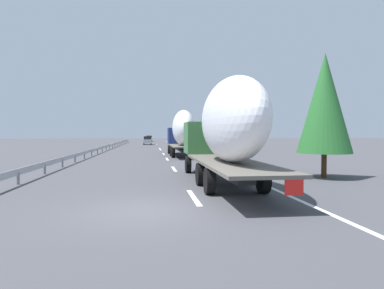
{
  "coord_description": "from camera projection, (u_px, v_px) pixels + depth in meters",
  "views": [
    {
      "loc": [
        -10.54,
        -0.15,
        2.4
      ],
      "look_at": [
        19.46,
        -3.93,
        1.43
      ],
      "focal_mm": 31.62,
      "sensor_mm": 36.0,
      "label": 1
    }
  ],
  "objects": [
    {
      "name": "lane_stripe_7",
      "position": [
        156.0,
        143.0,
        84.7
      ],
      "size": [
        3.2,
        0.2,
        0.01
      ],
      "primitive_type": "cube",
      "color": "white",
      "rests_on": "ground_plane"
    },
    {
      "name": "lane_stripe_4",
      "position": [
        161.0,
        150.0,
        50.73
      ],
      "size": [
        3.2,
        0.2,
        0.01
      ],
      "primitive_type": "cube",
      "color": "white",
      "rests_on": "ground_plane"
    },
    {
      "name": "lane_stripe_0",
      "position": [
        194.0,
        197.0,
        12.72
      ],
      "size": [
        3.2,
        0.2,
        0.01
      ],
      "primitive_type": "cube",
      "color": "white",
      "rests_on": "ground_plane"
    },
    {
      "name": "lane_stripe_3",
      "position": [
        164.0,
        154.0,
        39.99
      ],
      "size": [
        3.2,
        0.2,
        0.01
      ],
      "primitive_type": "cube",
      "color": "white",
      "rests_on": "ground_plane"
    },
    {
      "name": "tree_1",
      "position": [
        205.0,
        122.0,
        62.6
      ],
      "size": [
        3.69,
        3.69,
        7.37
      ],
      "color": "#472D19",
      "rests_on": "ground_plane"
    },
    {
      "name": "tree_3",
      "position": [
        325.0,
        103.0,
        18.34
      ],
      "size": [
        2.92,
        2.92,
        6.78
      ],
      "color": "#472D19",
      "rests_on": "ground_plane"
    },
    {
      "name": "edge_line_right",
      "position": [
        182.0,
        148.0,
        55.82
      ],
      "size": [
        110.0,
        0.2,
        0.01
      ],
      "primitive_type": "cube",
      "color": "white",
      "rests_on": "ground_plane"
    },
    {
      "name": "truck_lead",
      "position": [
        182.0,
        131.0,
        35.73
      ],
      "size": [
        12.86,
        2.55,
        4.81
      ],
      "color": "navy",
      "rests_on": "ground_plane"
    },
    {
      "name": "tree_5",
      "position": [
        234.0,
        127.0,
        46.28
      ],
      "size": [
        3.75,
        3.75,
        5.17
      ],
      "color": "#472D19",
      "rests_on": "ground_plane"
    },
    {
      "name": "car_silver_hatch",
      "position": [
        147.0,
        140.0,
        74.17
      ],
      "size": [
        4.51,
        1.77,
        1.83
      ],
      "color": "#ADB2B7",
      "rests_on": "ground_plane"
    },
    {
      "name": "lane_stripe_1",
      "position": [
        174.0,
        169.0,
        22.97
      ],
      "size": [
        3.2,
        0.2,
        0.01
      ],
      "primitive_type": "cube",
      "color": "white",
      "rests_on": "ground_plane"
    },
    {
      "name": "lane_stripe_6",
      "position": [
        157.0,
        144.0,
        76.68
      ],
      "size": [
        3.2,
        0.2,
        0.01
      ],
      "primitive_type": "cube",
      "color": "white",
      "rests_on": "ground_plane"
    },
    {
      "name": "lane_stripe_2",
      "position": [
        167.0,
        159.0,
        31.9
      ],
      "size": [
        3.2,
        0.2,
        0.01
      ],
      "primitive_type": "cube",
      "color": "white",
      "rests_on": "ground_plane"
    },
    {
      "name": "tree_4",
      "position": [
        191.0,
        130.0,
        100.29
      ],
      "size": [
        3.06,
        3.06,
        5.3
      ],
      "color": "#472D19",
      "rests_on": "ground_plane"
    },
    {
      "name": "guardrail_median",
      "position": [
        110.0,
        145.0,
        52.39
      ],
      "size": [
        94.0,
        0.1,
        0.76
      ],
      "color": "#9EA0A5",
      "rests_on": "ground_plane"
    },
    {
      "name": "lane_stripe_8",
      "position": [
        156.0,
        143.0,
        83.71
      ],
      "size": [
        3.2,
        0.2,
        0.01
      ],
      "primitive_type": "cube",
      "color": "white",
      "rests_on": "ground_plane"
    },
    {
      "name": "lane_stripe_9",
      "position": [
        156.0,
        143.0,
        86.13
      ],
      "size": [
        3.2,
        0.2,
        0.01
      ],
      "primitive_type": "cube",
      "color": "white",
      "rests_on": "ground_plane"
    },
    {
      "name": "truck_trailing",
      "position": [
        225.0,
        128.0,
        15.42
      ],
      "size": [
        13.96,
        2.55,
        4.76
      ],
      "color": "#387038",
      "rests_on": "ground_plane"
    },
    {
      "name": "lane_stripe_5",
      "position": [
        160.0,
        148.0,
        54.82
      ],
      "size": [
        3.2,
        0.2,
        0.01
      ],
      "primitive_type": "cube",
      "color": "white",
      "rests_on": "ground_plane"
    },
    {
      "name": "tree_2",
      "position": [
        199.0,
        130.0,
        87.1
      ],
      "size": [
        2.61,
        2.61,
        5.58
      ],
      "color": "#472D19",
      "rests_on": "ground_plane"
    },
    {
      "name": "tree_0",
      "position": [
        182.0,
        129.0,
        100.1
      ],
      "size": [
        3.33,
        3.33,
        5.95
      ],
      "color": "#472D19",
      "rests_on": "ground_plane"
    },
    {
      "name": "road_sign",
      "position": [
        194.0,
        134.0,
        50.49
      ],
      "size": [
        0.1,
        0.9,
        3.41
      ],
      "color": "gray",
      "rests_on": "ground_plane"
    },
    {
      "name": "car_yellow_coupe",
      "position": [
        149.0,
        139.0,
        102.73
      ],
      "size": [
        4.76,
        1.83,
        1.84
      ],
      "color": "gold",
      "rests_on": "ground_plane"
    },
    {
      "name": "ground_plane",
      "position": [
        148.0,
        150.0,
        50.18
      ],
      "size": [
        260.0,
        260.0,
        0.0
      ],
      "primitive_type": "plane",
      "color": "#424247"
    }
  ]
}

